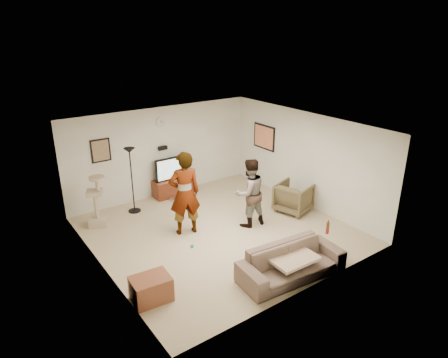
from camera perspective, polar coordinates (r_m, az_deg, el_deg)
floor at (r=9.46m, az=-0.76°, el=-7.49°), size 5.50×5.50×0.02m
ceiling at (r=8.53m, az=-0.84°, el=7.51°), size 5.50×5.50×0.02m
wall_back at (r=11.16m, az=-8.91°, el=3.87°), size 5.50×0.04×2.50m
wall_front at (r=7.04m, az=12.19°, el=-7.11°), size 5.50×0.04×2.50m
wall_left at (r=7.82m, az=-17.63°, el=-4.70°), size 0.04×5.50×2.50m
wall_right at (r=10.63m, az=11.47°, el=2.81°), size 0.04×5.50×2.50m
wall_clock at (r=10.91m, az=-9.09°, el=8.09°), size 0.26×0.04×0.26m
wall_speaker at (r=11.07m, az=-8.80°, el=4.44°), size 0.25×0.10×0.10m
picture_back at (r=10.43m, az=-17.30°, el=3.92°), size 0.42×0.03×0.52m
picture_right at (r=11.64m, az=5.78°, el=6.03°), size 0.03×0.78×0.62m
tv_stand at (r=11.37m, az=-7.22°, el=-1.08°), size 1.18×0.45×0.49m
console_box at (r=11.09m, az=-6.66°, el=-2.85°), size 0.40×0.30×0.07m
tv at (r=11.17m, az=-7.35°, el=1.58°), size 1.07×0.08×0.63m
tv_screen at (r=11.14m, az=-7.24°, el=1.52°), size 0.98×0.01×0.56m
floor_lamp at (r=10.31m, az=-13.08°, el=-0.25°), size 0.32×0.32×1.71m
cat_tree at (r=9.91m, az=-17.97°, el=-3.07°), size 0.53×0.53×1.26m
person_left at (r=9.00m, az=-5.68°, el=-2.09°), size 0.82×0.64×1.98m
person_right at (r=9.39m, az=3.65°, el=-1.99°), size 0.86×0.70×1.67m
sofa at (r=7.85m, az=9.67°, el=-11.69°), size 2.18×1.02×0.62m
throw_blanket at (r=7.80m, az=9.71°, el=-11.03°), size 0.92×0.73×0.06m
beer_bottle at (r=8.28m, az=14.66°, el=-6.82°), size 0.06×0.06×0.25m
armchair at (r=10.41m, az=9.96°, el=-2.64°), size 1.02×1.01×0.76m
side_table at (r=7.33m, az=-10.44°, el=-15.24°), size 0.71×0.56×0.45m
toy_ball at (r=8.81m, az=-4.59°, el=-9.55°), size 0.07×0.07×0.07m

